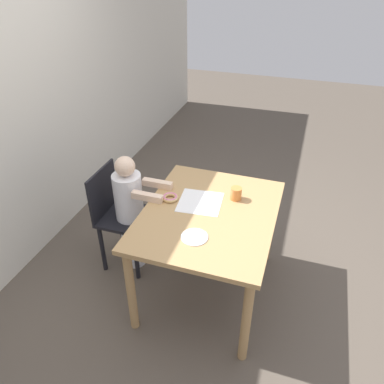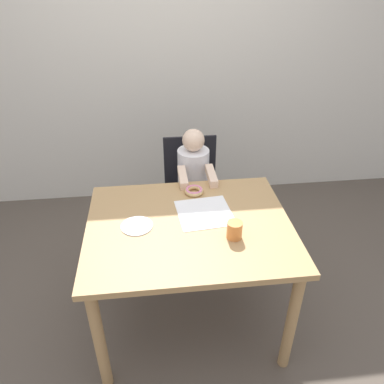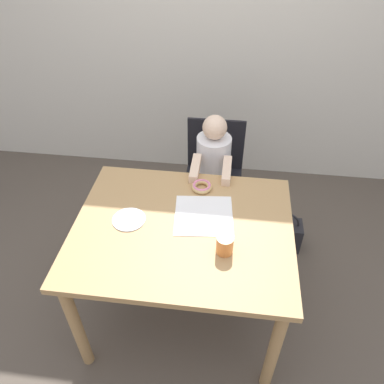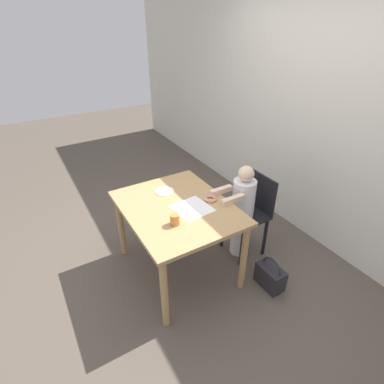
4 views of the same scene
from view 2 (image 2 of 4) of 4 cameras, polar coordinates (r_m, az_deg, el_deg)
ground_plane at (r=2.55m, az=-0.36°, el=-18.39°), size 12.00×12.00×0.00m
wall_back at (r=3.24m, az=-3.64°, el=19.44°), size 8.00×0.05×2.50m
dining_table at (r=2.09m, az=-0.41°, el=-7.18°), size 1.11×0.89×0.74m
chair at (r=2.82m, az=-0.05°, el=0.08°), size 0.39×0.37×0.86m
child_figure at (r=2.71m, az=0.21°, el=-0.23°), size 0.24×0.43×1.01m
donut at (r=2.28m, az=0.32°, el=0.22°), size 0.12×0.12×0.03m
napkin at (r=2.11m, az=1.92°, el=-3.17°), size 0.33×0.33×0.00m
handbag at (r=3.00m, az=10.25°, el=-6.43°), size 0.27×0.15×0.33m
cup at (r=1.92m, az=6.49°, el=-5.78°), size 0.08×0.08×0.09m
plate at (r=2.03m, az=-8.40°, el=-5.13°), size 0.17×0.17×0.01m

